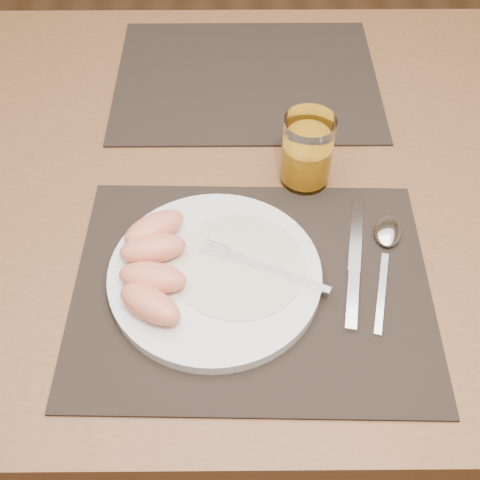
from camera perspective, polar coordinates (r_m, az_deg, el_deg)
name	(u,v)px	position (r m, az deg, el deg)	size (l,w,h in m)	color
ground	(245,389)	(1.53, 0.51, -13.93)	(5.00, 5.00, 0.00)	brown
table	(248,205)	(0.97, 0.78, 3.35)	(1.40, 0.90, 0.75)	brown
placemat_near	(252,286)	(0.76, 1.14, -4.40)	(0.45, 0.35, 0.00)	black
placemat_far	(247,79)	(1.08, 0.63, 15.06)	(0.45, 0.35, 0.00)	black
plate	(215,275)	(0.76, -2.39, -3.33)	(0.27, 0.27, 0.02)	white
plate_dressing	(239,264)	(0.76, -0.14, -2.32)	(0.17, 0.17, 0.00)	white
fork	(253,263)	(0.76, 1.23, -2.23)	(0.17, 0.09, 0.00)	silver
knife	(354,270)	(0.79, 10.76, -2.85)	(0.05, 0.22, 0.01)	silver
spoon	(387,240)	(0.82, 13.76, 0.02)	(0.07, 0.19, 0.01)	silver
juice_glass	(307,154)	(0.86, 6.35, 8.14)	(0.07, 0.07, 0.11)	white
grapefruit_wedges	(153,263)	(0.75, -8.29, -2.21)	(0.10, 0.20, 0.03)	#F08662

